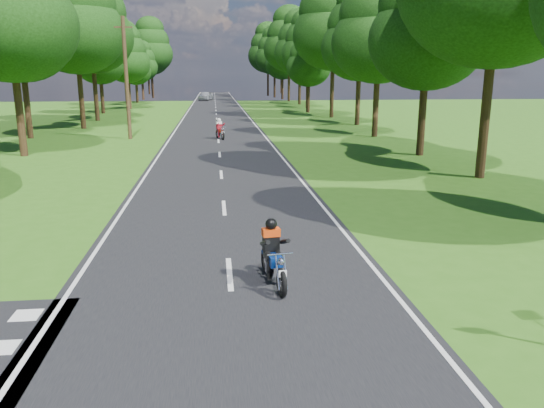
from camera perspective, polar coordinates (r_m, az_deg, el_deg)
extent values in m
plane|color=#306316|center=(10.13, -4.24, -11.68)|extent=(160.00, 160.00, 0.00)
cube|color=black|center=(59.30, -6.02, 9.58)|extent=(7.00, 140.00, 0.02)
cube|color=silver|center=(11.96, -4.59, -7.45)|extent=(0.12, 2.00, 0.01)
cube|color=silver|center=(17.68, -5.18, -0.40)|extent=(0.12, 2.00, 0.01)
cube|color=silver|center=(23.54, -5.48, 3.18)|extent=(0.12, 2.00, 0.01)
cube|color=silver|center=(29.46, -5.66, 5.33)|extent=(0.12, 2.00, 0.01)
cube|color=silver|center=(35.41, -5.78, 6.76)|extent=(0.12, 2.00, 0.01)
cube|color=silver|center=(41.37, -5.86, 7.77)|extent=(0.12, 2.00, 0.01)
cube|color=silver|center=(47.34, -5.93, 8.53)|extent=(0.12, 2.00, 0.01)
cube|color=silver|center=(53.32, -5.98, 9.12)|extent=(0.12, 2.00, 0.01)
cube|color=silver|center=(59.30, -6.02, 9.59)|extent=(0.12, 2.00, 0.01)
cube|color=silver|center=(65.28, -6.05, 9.98)|extent=(0.12, 2.00, 0.01)
cube|color=silver|center=(71.27, -6.08, 10.30)|extent=(0.12, 2.00, 0.01)
cube|color=silver|center=(77.26, -6.10, 10.57)|extent=(0.12, 2.00, 0.01)
cube|color=silver|center=(83.25, -6.12, 10.80)|extent=(0.12, 2.00, 0.01)
cube|color=silver|center=(89.25, -6.14, 11.00)|extent=(0.12, 2.00, 0.01)
cube|color=silver|center=(95.24, -6.15, 11.18)|extent=(0.12, 2.00, 0.01)
cube|color=silver|center=(101.23, -6.17, 11.33)|extent=(0.12, 2.00, 0.01)
cube|color=silver|center=(107.23, -6.18, 11.47)|extent=(0.12, 2.00, 0.01)
cube|color=silver|center=(113.22, -6.19, 11.59)|extent=(0.12, 2.00, 0.01)
cube|color=silver|center=(119.22, -6.20, 11.70)|extent=(0.12, 2.00, 0.01)
cube|color=silver|center=(125.22, -6.21, 11.80)|extent=(0.12, 2.00, 0.01)
cube|color=silver|center=(59.38, -9.25, 9.50)|extent=(0.10, 140.00, 0.01)
cube|color=silver|center=(59.41, -2.79, 9.66)|extent=(0.10, 140.00, 0.01)
cube|color=silver|center=(9.96, -27.11, -13.59)|extent=(0.50, 0.50, 0.01)
cube|color=silver|center=(10.98, -24.92, -10.79)|extent=(0.50, 0.50, 0.01)
cylinder|color=black|center=(31.72, -25.44, 8.19)|extent=(0.40, 0.40, 3.91)
ellipsoid|color=black|center=(31.72, -26.38, 16.86)|extent=(6.85, 6.85, 5.82)
cylinder|color=black|center=(40.44, -24.79, 9.12)|extent=(0.40, 0.40, 3.79)
ellipsoid|color=black|center=(40.43, -25.48, 15.70)|extent=(6.64, 6.64, 5.64)
ellipsoid|color=black|center=(40.57, -25.77, 18.30)|extent=(5.69, 5.69, 4.84)
cylinder|color=black|center=(46.02, -19.80, 10.32)|extent=(0.40, 0.40, 4.32)
ellipsoid|color=black|center=(46.07, -20.36, 16.92)|extent=(7.56, 7.56, 6.42)
ellipsoid|color=black|center=(46.26, -20.59, 19.51)|extent=(6.48, 6.48, 5.51)
cylinder|color=black|center=(53.43, -18.42, 10.86)|extent=(0.40, 0.40, 4.40)
ellipsoid|color=black|center=(53.48, -18.88, 16.65)|extent=(7.71, 7.71, 6.55)
ellipsoid|color=black|center=(53.66, -19.06, 18.93)|extent=(6.60, 6.60, 5.61)
cylinder|color=black|center=(63.20, -17.78, 10.71)|extent=(0.40, 0.40, 3.20)
ellipsoid|color=black|center=(63.15, -18.05, 14.28)|extent=(5.60, 5.60, 4.76)
ellipsoid|color=black|center=(63.20, -18.16, 15.69)|extent=(4.80, 4.80, 4.08)
ellipsoid|color=black|center=(63.28, -18.27, 17.10)|extent=(3.60, 3.60, 3.06)
cylinder|color=black|center=(70.14, -15.09, 11.15)|extent=(0.40, 0.40, 3.22)
ellipsoid|color=black|center=(70.10, -15.30, 14.39)|extent=(5.64, 5.64, 4.79)
ellipsoid|color=black|center=(70.14, -15.38, 15.66)|extent=(4.83, 4.83, 4.11)
ellipsoid|color=black|center=(70.22, -15.47, 16.94)|extent=(3.62, 3.62, 3.08)
cylinder|color=black|center=(78.03, -15.38, 11.50)|extent=(0.40, 0.40, 3.61)
ellipsoid|color=black|center=(78.01, -15.60, 14.76)|extent=(6.31, 6.31, 5.37)
ellipsoid|color=black|center=(78.07, -15.69, 16.05)|extent=(5.41, 5.41, 4.60)
ellipsoid|color=black|center=(78.18, -15.77, 17.33)|extent=(4.06, 4.06, 3.45)
cylinder|color=black|center=(85.73, -14.32, 11.42)|extent=(0.40, 0.40, 2.67)
ellipsoid|color=black|center=(85.68, -14.45, 13.61)|extent=(4.67, 4.67, 3.97)
ellipsoid|color=black|center=(85.69, -14.50, 14.48)|extent=(4.00, 4.00, 3.40)
ellipsoid|color=black|center=(85.73, -14.56, 15.35)|extent=(3.00, 3.00, 2.55)
cylinder|color=black|center=(94.83, -13.71, 11.78)|extent=(0.40, 0.40, 3.09)
ellipsoid|color=black|center=(94.80, -13.85, 14.07)|extent=(5.40, 5.40, 4.59)
ellipsoid|color=black|center=(94.83, -13.90, 14.98)|extent=(4.63, 4.63, 3.93)
ellipsoid|color=black|center=(94.88, -13.95, 15.88)|extent=(3.47, 3.47, 2.95)
cylinder|color=black|center=(101.17, -12.72, 12.33)|extent=(0.40, 0.40, 4.48)
ellipsoid|color=black|center=(101.21, -12.89, 15.45)|extent=(7.84, 7.84, 6.66)
ellipsoid|color=black|center=(101.30, -12.96, 16.68)|extent=(6.72, 6.72, 5.71)
ellipsoid|color=black|center=(101.45, -13.03, 17.91)|extent=(5.04, 5.04, 4.28)
cylinder|color=black|center=(110.21, -12.76, 12.33)|extent=(0.40, 0.40, 4.09)
ellipsoid|color=black|center=(110.22, -12.90, 14.95)|extent=(7.16, 7.16, 6.09)
ellipsoid|color=black|center=(110.29, -12.96, 15.98)|extent=(6.14, 6.14, 5.22)
ellipsoid|color=black|center=(110.39, -13.02, 17.02)|extent=(4.61, 4.61, 3.92)
cylinder|color=black|center=(24.25, 21.88, 7.95)|extent=(0.40, 0.40, 4.56)
cylinder|color=black|center=(30.11, 15.80, 8.37)|extent=(0.40, 0.40, 3.49)
ellipsoid|color=black|center=(30.04, 16.36, 16.55)|extent=(6.12, 6.12, 5.20)
ellipsoid|color=black|center=(30.18, 16.59, 19.77)|extent=(5.24, 5.24, 4.46)
cylinder|color=black|center=(38.51, 11.08, 9.87)|extent=(0.40, 0.40, 3.69)
ellipsoid|color=black|center=(38.48, 11.40, 16.63)|extent=(6.46, 6.46, 5.49)
ellipsoid|color=black|center=(38.61, 11.54, 19.29)|extent=(5.54, 5.54, 4.71)
cylinder|color=black|center=(47.29, 9.21, 10.67)|extent=(0.40, 0.40, 3.74)
ellipsoid|color=black|center=(47.27, 9.43, 16.26)|extent=(6.55, 6.55, 5.57)
ellipsoid|color=black|center=(47.38, 9.52, 18.46)|extent=(5.62, 5.62, 4.77)
ellipsoid|color=black|center=(47.57, 9.62, 20.65)|extent=(4.21, 4.21, 3.58)
cylinder|color=black|center=(55.21, 6.46, 11.66)|extent=(0.40, 0.40, 4.64)
ellipsoid|color=black|center=(55.30, 6.63, 17.59)|extent=(8.12, 8.12, 6.91)
ellipsoid|color=black|center=(55.49, 6.70, 19.92)|extent=(6.96, 6.96, 5.92)
cylinder|color=black|center=(62.08, 3.91, 11.15)|extent=(0.40, 0.40, 2.91)
ellipsoid|color=black|center=(62.01, 3.96, 14.45)|extent=(5.09, 5.09, 4.33)
ellipsoid|color=black|center=(62.04, 3.98, 15.76)|extent=(4.36, 4.36, 3.71)
ellipsoid|color=black|center=(62.11, 4.01, 17.07)|extent=(3.27, 3.27, 2.78)
cylinder|color=black|center=(69.63, 3.83, 11.84)|extent=(0.40, 0.40, 3.88)
ellipsoid|color=black|center=(69.62, 3.90, 15.77)|extent=(6.78, 6.78, 5.77)
ellipsoid|color=black|center=(69.71, 3.92, 17.32)|extent=(5.81, 5.81, 4.94)
ellipsoid|color=black|center=(69.85, 3.95, 18.87)|extent=(4.36, 4.36, 3.71)
cylinder|color=black|center=(78.03, 2.98, 12.18)|extent=(0.40, 0.40, 4.18)
ellipsoid|color=black|center=(78.05, 3.03, 15.95)|extent=(7.31, 7.31, 6.21)
ellipsoid|color=black|center=(78.15, 3.05, 17.45)|extent=(6.27, 6.27, 5.33)
ellipsoid|color=black|center=(78.30, 3.07, 18.93)|extent=(4.70, 4.70, 4.00)
cylinder|color=black|center=(86.83, 1.83, 12.51)|extent=(0.40, 0.40, 4.63)
ellipsoid|color=black|center=(86.89, 1.86, 16.27)|extent=(8.11, 8.11, 6.89)
ellipsoid|color=black|center=(87.01, 1.87, 17.76)|extent=(6.95, 6.95, 5.91)
ellipsoid|color=black|center=(87.19, 1.88, 19.24)|extent=(5.21, 5.21, 4.43)
cylinder|color=black|center=(94.05, 1.13, 12.23)|extent=(0.40, 0.40, 3.36)
ellipsoid|color=black|center=(94.03, 1.14, 14.75)|extent=(5.88, 5.88, 5.00)
ellipsoid|color=black|center=(94.07, 1.14, 15.75)|extent=(5.04, 5.04, 4.29)
ellipsoid|color=black|center=(94.14, 1.15, 16.75)|extent=(3.78, 3.78, 3.21)
cylinder|color=black|center=(101.15, 0.28, 12.55)|extent=(0.40, 0.40, 4.09)
ellipsoid|color=black|center=(101.16, 0.28, 15.40)|extent=(7.15, 7.15, 6.08)
ellipsoid|color=black|center=(101.24, 0.28, 16.53)|extent=(6.13, 6.13, 5.21)
ellipsoid|color=black|center=(101.35, 0.28, 17.65)|extent=(4.60, 4.60, 3.91)
cylinder|color=black|center=(108.81, -0.44, 12.75)|extent=(0.40, 0.40, 4.48)
ellipsoid|color=black|center=(108.85, -0.44, 15.65)|extent=(7.84, 7.84, 6.66)
ellipsoid|color=black|center=(108.94, -0.44, 16.80)|extent=(6.72, 6.72, 5.71)
ellipsoid|color=black|center=(109.07, -0.45, 17.95)|extent=(5.04, 5.04, 4.28)
cylinder|color=black|center=(119.96, -13.08, 12.35)|extent=(0.40, 0.40, 3.84)
ellipsoid|color=black|center=(119.95, -13.21, 14.61)|extent=(6.72, 6.72, 5.71)
ellipsoid|color=black|center=(120.00, -13.26, 15.50)|extent=(5.76, 5.76, 4.90)
ellipsoid|color=black|center=(120.08, -13.31, 16.39)|extent=(4.32, 4.32, 3.67)
cylinder|color=black|center=(122.12, 1.00, 12.79)|extent=(0.40, 0.40, 4.16)
ellipsoid|color=black|center=(122.13, 1.02, 15.20)|extent=(7.28, 7.28, 6.19)
ellipsoid|color=black|center=(122.19, 1.02, 16.15)|extent=(6.24, 6.24, 5.30)
ellipsoid|color=black|center=(122.29, 1.02, 17.10)|extent=(4.68, 4.68, 3.98)
cylinder|color=black|center=(105.36, -15.13, 11.98)|extent=(0.40, 0.40, 3.52)
ellipsoid|color=black|center=(105.34, -15.28, 14.34)|extent=(6.16, 6.16, 5.24)
ellipsoid|color=black|center=(105.38, -15.34, 15.27)|extent=(5.28, 5.28, 4.49)
ellipsoid|color=black|center=(105.45, -15.40, 16.20)|extent=(3.96, 3.96, 3.37)
cylinder|color=black|center=(108.54, 3.03, 12.73)|extent=(0.40, 0.40, 4.48)
ellipsoid|color=black|center=(108.57, 3.06, 15.64)|extent=(7.84, 7.84, 6.66)
ellipsoid|color=black|center=(108.66, 3.08, 16.79)|extent=(6.72, 6.72, 5.71)
ellipsoid|color=black|center=(108.80, 3.09, 17.94)|extent=(5.04, 5.04, 4.28)
cylinder|color=#382616|center=(37.58, -15.38, 12.83)|extent=(0.26, 0.26, 8.00)
cube|color=#382616|center=(37.70, -15.72, 17.84)|extent=(1.20, 0.10, 0.10)
imported|color=#B8BCC0|center=(90.75, -7.11, 11.49)|extent=(2.83, 4.64, 1.48)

